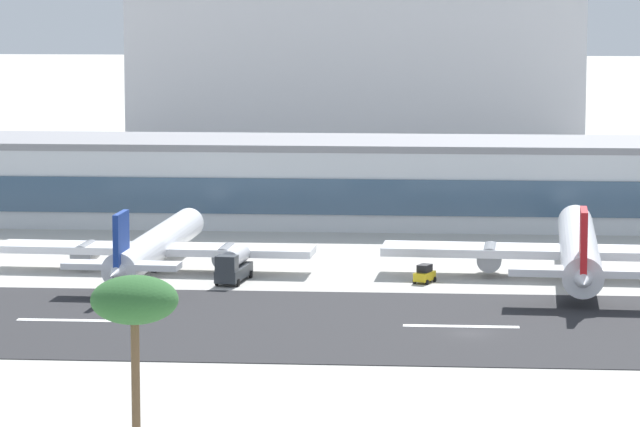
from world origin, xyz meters
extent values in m
plane|color=#B2AFA8|center=(0.00, 0.00, 0.00)|extent=(1400.00, 1400.00, 0.00)
cube|color=#262628|center=(0.00, 3.59, 0.04)|extent=(800.00, 38.27, 0.08)
cube|color=white|center=(-41.56, 3.59, 0.09)|extent=(12.00, 1.20, 0.01)
cube|color=white|center=(-0.88, 3.59, 0.09)|extent=(12.00, 1.20, 0.01)
cube|color=silver|center=(-13.52, 82.08, 5.70)|extent=(169.19, 21.50, 11.40)
cube|color=#38516B|center=(-13.52, 71.18, 5.13)|extent=(164.11, 0.30, 5.13)
cube|color=gray|center=(-13.52, 82.08, 11.90)|extent=(170.88, 21.72, 1.00)
cube|color=#BCBCC1|center=(-23.19, 198.06, 19.21)|extent=(95.98, 24.15, 38.42)
cylinder|color=white|center=(-38.46, 37.08, 3.13)|extent=(5.79, 40.58, 4.04)
sphere|color=white|center=(-37.59, 57.28, 3.13)|extent=(3.84, 3.84, 3.84)
cone|color=white|center=(-39.34, 16.88, 3.13)|extent=(3.95, 7.43, 3.64)
cube|color=white|center=(-38.50, 36.27, 2.73)|extent=(39.51, 7.76, 0.89)
cylinder|color=gray|center=(-29.67, 35.89, 2.02)|extent=(2.87, 5.77, 2.63)
cylinder|color=gray|center=(-47.33, 36.66, 2.02)|extent=(2.87, 5.77, 2.63)
cube|color=white|center=(-39.27, 18.49, 3.54)|extent=(13.49, 3.91, 0.71)
cube|color=navy|center=(-39.27, 18.49, 6.37)|extent=(0.88, 5.48, 6.47)
cylinder|color=black|center=(-38.55, 35.06, 0.56)|extent=(0.73, 0.73, 1.11)
cylinder|color=white|center=(13.34, 36.49, 3.55)|extent=(6.71, 45.95, 4.58)
sphere|color=white|center=(14.41, 59.35, 3.55)|extent=(4.35, 4.35, 4.35)
cone|color=white|center=(12.27, 13.62, 3.55)|extent=(4.50, 8.42, 4.12)
cube|color=white|center=(13.30, 35.57, 3.09)|extent=(47.78, 9.08, 1.01)
cylinder|color=gray|center=(2.62, 36.07, 2.29)|extent=(3.27, 6.54, 2.98)
cube|color=white|center=(12.35, 15.45, 4.01)|extent=(16.31, 4.53, 0.81)
cube|color=red|center=(12.35, 15.45, 7.21)|extent=(1.02, 6.21, 7.33)
cylinder|color=black|center=(13.23, 34.20, 0.63)|extent=(0.82, 0.82, 1.26)
cube|color=gold|center=(-5.18, 30.15, 0.80)|extent=(2.70, 3.57, 1.00)
cube|color=black|center=(-5.18, 30.15, 1.75)|extent=(1.92, 2.26, 0.90)
cylinder|color=black|center=(-4.01, 30.88, 0.30)|extent=(0.49, 0.66, 0.60)
cylinder|color=black|center=(-5.49, 31.49, 0.30)|extent=(0.49, 0.66, 0.60)
cylinder|color=black|center=(-4.87, 28.81, 0.30)|extent=(0.49, 0.66, 0.60)
cylinder|color=black|center=(-6.35, 29.42, 0.30)|extent=(0.49, 0.66, 0.60)
cube|color=#2D3338|center=(-27.83, 28.99, 1.15)|extent=(3.67, 8.76, 1.40)
cylinder|color=silver|center=(-27.69, 30.01, 2.90)|extent=(2.83, 6.00, 2.10)
cube|color=#2D3338|center=(-28.24, 25.79, 2.75)|extent=(2.63, 2.33, 1.80)
cylinder|color=black|center=(-29.50, 26.21, 0.45)|extent=(0.39, 0.93, 0.90)
cylinder|color=black|center=(-26.92, 25.88, 0.45)|extent=(0.39, 0.93, 0.90)
cylinder|color=black|center=(-28.73, 32.11, 0.45)|extent=(0.39, 0.93, 0.90)
cylinder|color=black|center=(-26.15, 31.78, 0.45)|extent=(0.39, 0.93, 0.90)
cylinder|color=brown|center=(-24.53, -51.51, 6.29)|extent=(0.63, 0.63, 12.58)
ellipsoid|color=#2D602D|center=(-24.53, -51.51, 12.58)|extent=(6.35, 6.35, 3.50)
camera|label=1|loc=(-1.47, -172.71, 35.04)|focal=97.26mm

